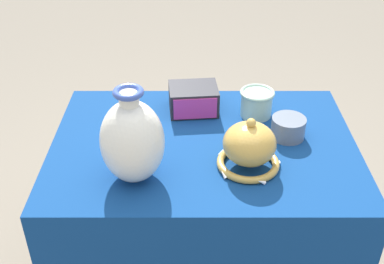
% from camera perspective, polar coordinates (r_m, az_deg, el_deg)
% --- Properties ---
extents(display_table, '(0.98, 0.69, 0.75)m').
position_cam_1_polar(display_table, '(1.59, 1.33, -4.31)').
color(display_table, brown).
rests_on(display_table, ground_plane).
extents(vase_tall_bulbous, '(0.18, 0.18, 0.29)m').
position_cam_1_polar(vase_tall_bulbous, '(1.33, -7.14, -1.03)').
color(vase_tall_bulbous, white).
rests_on(vase_tall_bulbous, display_table).
extents(vase_dome_bell, '(0.19, 0.20, 0.17)m').
position_cam_1_polar(vase_dome_bell, '(1.41, 6.74, -1.84)').
color(vase_dome_bell, gold).
rests_on(vase_dome_bell, display_table).
extents(mosaic_tile_box, '(0.18, 0.15, 0.09)m').
position_cam_1_polar(mosaic_tile_box, '(1.69, 0.12, 3.92)').
color(mosaic_tile_box, '#232328').
rests_on(mosaic_tile_box, display_table).
extents(pot_squat_slate, '(0.11, 0.11, 0.07)m').
position_cam_1_polar(pot_squat_slate, '(1.58, 11.28, 0.52)').
color(pot_squat_slate, slate).
rests_on(pot_squat_slate, display_table).
extents(cup_wide_celadon, '(0.12, 0.12, 0.10)m').
position_cam_1_polar(cup_wide_celadon, '(1.67, 7.61, 3.51)').
color(cup_wide_celadon, '#A8CCB7').
rests_on(cup_wide_celadon, display_table).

